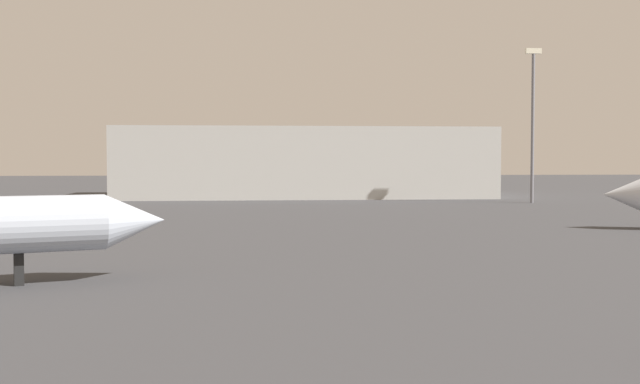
# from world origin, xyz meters

# --- Properties ---
(light_mast_right) EXTENTS (2.40, 0.50, 23.31)m
(light_mast_right) POSITION_xyz_m (44.77, 99.71, 12.95)
(light_mast_right) COLOR slate
(light_mast_right) RESTS_ON ground_plane
(terminal_building) EXTENTS (63.77, 27.22, 11.99)m
(terminal_building) POSITION_xyz_m (11.60, 123.87, 6.00)
(terminal_building) COLOR #B7B7B2
(terminal_building) RESTS_ON ground_plane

